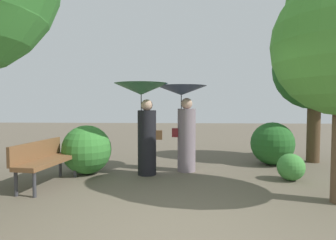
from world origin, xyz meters
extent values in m
plane|color=brown|center=(0.00, 0.00, 0.00)|extent=(40.00, 40.00, 0.00)
cylinder|color=black|center=(-0.43, 2.83, 0.70)|extent=(0.40, 0.40, 1.40)
sphere|color=tan|center=(-0.43, 2.83, 1.51)|extent=(0.25, 0.25, 0.25)
cylinder|color=#333338|center=(-0.55, 2.82, 1.33)|extent=(0.02, 0.02, 0.82)
cone|color=#33724C|center=(-0.55, 2.82, 1.86)|extent=(1.15, 1.15, 0.25)
cube|color=brown|center=(-0.17, 2.85, 0.87)|extent=(0.14, 0.10, 0.20)
cylinder|color=gray|center=(0.43, 3.20, 0.72)|extent=(0.41, 0.41, 1.43)
sphere|color=tan|center=(0.43, 3.20, 1.55)|extent=(0.26, 0.26, 0.26)
cylinder|color=#333338|center=(0.31, 3.19, 1.34)|extent=(0.02, 0.02, 0.80)
cone|color=#38476B|center=(0.31, 3.19, 1.84)|extent=(1.14, 1.14, 0.21)
cube|color=maroon|center=(0.17, 3.18, 0.89)|extent=(0.14, 0.10, 0.20)
cylinder|color=#38383D|center=(-2.09, 1.21, 0.22)|extent=(0.06, 0.06, 0.44)
cylinder|color=#38383D|center=(-2.43, 1.25, 0.22)|extent=(0.06, 0.06, 0.44)
cylinder|color=#38383D|center=(-1.92, 2.54, 0.22)|extent=(0.06, 0.06, 0.44)
cylinder|color=#38383D|center=(-2.26, 2.58, 0.22)|extent=(0.06, 0.06, 0.44)
cube|color=brown|center=(-2.17, 1.89, 0.46)|extent=(0.63, 1.54, 0.08)
cube|color=brown|center=(-2.41, 1.93, 0.66)|extent=(0.25, 1.50, 0.35)
cylinder|color=#4C3823|center=(3.79, 4.39, 1.64)|extent=(0.33, 0.33, 3.29)
sphere|color=#235B23|center=(3.79, 4.39, 2.47)|extent=(2.13, 2.13, 2.13)
sphere|color=#235B23|center=(3.79, 4.39, 3.12)|extent=(1.71, 1.71, 1.71)
sphere|color=#4C9338|center=(3.10, 5.40, 0.33)|extent=(0.67, 0.67, 0.67)
sphere|color=#235B23|center=(2.61, 4.01, 0.54)|extent=(1.08, 1.08, 1.08)
sphere|color=#428C3D|center=(2.52, 2.50, 0.27)|extent=(0.54, 0.54, 0.54)
sphere|color=#387F33|center=(-1.77, 2.83, 0.54)|extent=(1.07, 1.07, 1.07)
camera|label=1|loc=(0.34, -3.28, 1.53)|focal=30.49mm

